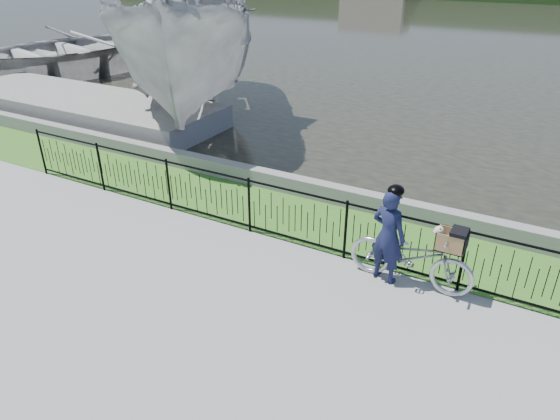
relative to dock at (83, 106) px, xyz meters
The scene contains 10 objects.
ground 11.42m from the dock, 28.81° to the right, with size 120.00×120.00×0.00m, color gray.
grass_strip 10.42m from the dock, 16.17° to the right, with size 60.00×2.00×0.01m, color #3B7023.
water 29.26m from the dock, 70.02° to the left, with size 120.00×120.00×0.00m, color #29281F.
quay_wall 10.18m from the dock, 10.76° to the right, with size 60.00×0.30×0.40m, color gray.
fence 10.74m from the dock, 21.31° to the right, with size 14.00×0.06×1.15m, color black, non-canonical shape.
dock is the anchor object (origin of this frame).
bicycle_rig 12.91m from the dock, 18.52° to the right, with size 2.04×0.71×1.22m.
cyclist 12.56m from the dock, 19.39° to the right, with size 0.69×0.54×1.73m.
boat_near 4.21m from the dock, 32.25° to the left, with size 9.24×11.40×6.00m.
boat_far 7.24m from the dock, 142.94° to the left, with size 8.99×11.00×1.99m.
Camera 1 is at (3.67, -5.64, 4.93)m, focal length 32.00 mm.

